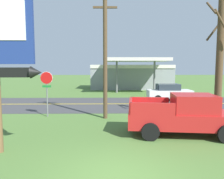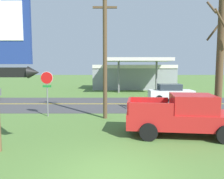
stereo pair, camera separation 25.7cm
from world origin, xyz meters
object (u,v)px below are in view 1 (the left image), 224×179
at_px(stop_sign, 47,86).
at_px(bare_tree, 220,57).
at_px(utility_pole, 105,49).
at_px(pickup_red_parked_on_lawn, 185,115).
at_px(car_white_near_lane, 169,92).
at_px(gas_station, 131,76).

bearing_deg(stop_sign, bare_tree, -9.89).
relative_size(utility_pole, pickup_red_parked_on_lawn, 1.51).
bearing_deg(car_white_near_lane, bare_tree, -87.25).
bearing_deg(bare_tree, gas_station, 97.74).
bearing_deg(pickup_red_parked_on_lawn, utility_pole, 137.11).
height_order(stop_sign, gas_station, gas_station).
bearing_deg(car_white_near_lane, utility_pole, -129.63).
bearing_deg(pickup_red_parked_on_lawn, gas_station, 90.34).
relative_size(bare_tree, car_white_near_lane, 1.73).
distance_m(gas_station, car_white_near_lane, 12.63).
xyz_separation_m(utility_pole, car_white_near_lane, (6.12, 7.39, -3.51)).
relative_size(pickup_red_parked_on_lawn, car_white_near_lane, 1.28).
distance_m(stop_sign, car_white_near_lane, 12.13).
xyz_separation_m(stop_sign, gas_station, (7.50, 19.20, -0.08)).
relative_size(bare_tree, gas_station, 0.61).
height_order(utility_pole, pickup_red_parked_on_lawn, utility_pole).
bearing_deg(gas_station, utility_pole, -100.57).
distance_m(gas_station, pickup_red_parked_on_lawn, 23.30).
bearing_deg(car_white_near_lane, pickup_red_parked_on_lawn, -101.88).
height_order(bare_tree, pickup_red_parked_on_lawn, bare_tree).
bearing_deg(bare_tree, stop_sign, 170.11).
distance_m(stop_sign, gas_station, 20.61).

